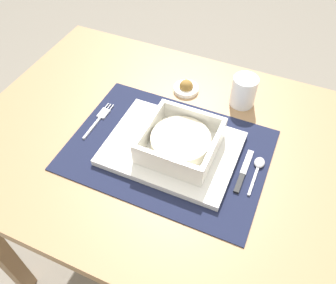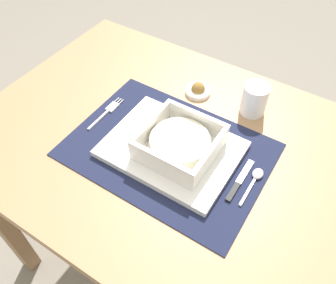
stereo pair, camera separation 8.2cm
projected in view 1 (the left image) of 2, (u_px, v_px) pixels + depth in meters
name	position (u px, v px, depth m)	size (l,w,h in m)	color
ground_plane	(168.00, 258.00, 1.40)	(6.00, 6.00, 0.00)	gray
dining_table	(169.00, 165.00, 0.94)	(1.01, 0.72, 0.72)	#A37A51
placemat	(168.00, 150.00, 0.84)	(0.47, 0.34, 0.00)	#191E38
serving_plate	(172.00, 148.00, 0.83)	(0.31, 0.23, 0.02)	white
porridge_bowl	(181.00, 142.00, 0.80)	(0.17, 0.17, 0.06)	white
fork	(100.00, 118.00, 0.90)	(0.02, 0.14, 0.00)	silver
spoon	(258.00, 166.00, 0.80)	(0.02, 0.11, 0.01)	silver
butter_knife	(243.00, 173.00, 0.79)	(0.01, 0.13, 0.01)	black
drinking_glass	(243.00, 92.00, 0.92)	(0.07, 0.07, 0.08)	white
condiment_saucer	(186.00, 88.00, 0.98)	(0.07, 0.07, 0.04)	white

